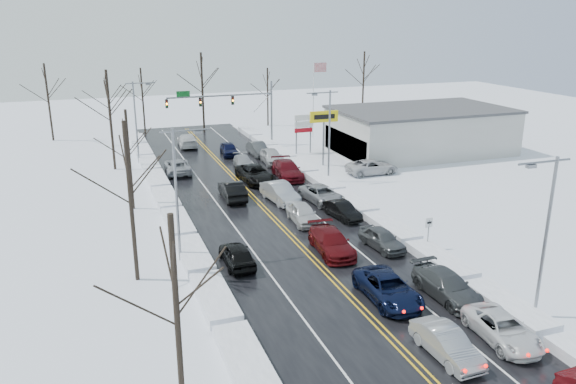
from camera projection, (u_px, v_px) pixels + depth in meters
name	position (u px, v px, depth m)	size (l,w,h in m)	color
ground	(280.00, 225.00, 44.11)	(160.00, 160.00, 0.00)	silver
road_surface	(272.00, 217.00, 45.90)	(14.00, 84.00, 0.01)	black
snow_bank_left	(179.00, 228.00, 43.45)	(1.84, 72.00, 0.59)	white
snow_bank_right	(356.00, 207.00, 48.36)	(1.84, 72.00, 0.59)	white
traffic_signal_mast	(232.00, 104.00, 68.71)	(13.28, 0.39, 8.00)	slate
tires_plus_sign	(324.00, 120.00, 60.36)	(3.20, 0.34, 6.00)	slate
used_vehicles_sign	(304.00, 126.00, 66.26)	(2.20, 0.22, 4.65)	slate
speed_limit_sign	(429.00, 227.00, 39.08)	(0.55, 0.09, 2.35)	slate
flagpole	(315.00, 94.00, 74.17)	(1.87, 1.20, 10.00)	silver
dealership_building	(420.00, 130.00, 67.21)	(20.40, 12.40, 5.30)	#BABAB5
streetlight_se	(544.00, 226.00, 29.04)	(3.20, 0.25, 9.00)	slate
streetlight_ne	(328.00, 129.00, 54.18)	(3.20, 0.25, 9.00)	slate
streetlight_sw	(179.00, 184.00, 36.25)	(3.20, 0.25, 9.00)	slate
streetlight_nw	(137.00, 116.00, 61.39)	(3.20, 0.25, 9.00)	slate
tree_left_a	(175.00, 283.00, 20.72)	(3.60, 3.60, 9.00)	#2D231C
tree_left_b	(128.00, 172.00, 32.92)	(4.00, 4.00, 10.00)	#2D231C
tree_left_c	(128.00, 140.00, 46.12)	(3.40, 3.40, 8.50)	#2D231C
tree_left_d	(109.00, 101.00, 58.05)	(4.20, 4.20, 10.50)	#2D231C
tree_left_e	(108.00, 93.00, 69.16)	(3.80, 3.80, 9.50)	#2D231C
tree_far_a	(47.00, 87.00, 72.12)	(4.00, 4.00, 10.00)	#2D231C
tree_far_b	(142.00, 88.00, 77.10)	(3.60, 3.60, 9.00)	#2D231C
tree_far_c	(202.00, 77.00, 77.47)	(4.40, 4.40, 11.00)	#2D231C
tree_far_d	(268.00, 86.00, 82.57)	(3.40, 3.40, 8.50)	#2D231C
tree_far_e	(364.00, 72.00, 87.76)	(4.20, 4.20, 10.50)	#2D231C
queued_car_1	(445.00, 356.00, 27.08)	(1.51, 4.32, 1.42)	#96999E
queued_car_2	(387.00, 300.00, 32.49)	(2.47, 5.35, 1.49)	black
queued_car_3	(331.00, 252.00, 39.02)	(2.19, 5.39, 1.56)	#500A0E
queued_car_4	(303.00, 222.00, 44.67)	(1.81, 4.50, 1.53)	silver
queued_car_5	(280.00, 202.00, 49.69)	(1.79, 5.13, 1.69)	#9EA1A6
queued_car_6	(256.00, 182.00, 55.65)	(2.72, 5.90, 1.64)	black
queued_car_7	(243.00, 168.00, 60.70)	(1.85, 4.55, 1.32)	#929499
queued_car_8	(229.00, 155.00, 66.24)	(1.79, 4.44, 1.51)	black
queued_car_10	(501.00, 340.00, 28.43)	(2.20, 4.78, 1.33)	silver
queued_car_11	(446.00, 297.00, 32.79)	(2.11, 5.20, 1.51)	#393B3D
queued_car_12	(382.00, 248.00, 39.71)	(1.69, 4.21, 1.43)	#3F4245
queued_car_13	(342.00, 218.00, 45.63)	(1.43, 4.10, 1.35)	black
queued_car_14	(322.00, 202.00, 49.48)	(2.42, 5.25, 1.46)	gray
queued_car_15	(287.00, 178.00, 57.06)	(2.37, 5.84, 1.69)	#4E0A11
queued_car_16	(272.00, 164.00, 62.50)	(1.96, 4.88, 1.66)	silver
queued_car_17	(258.00, 155.00, 66.25)	(1.63, 4.69, 1.54)	#3F4244
oncoming_car_0	(233.00, 199.00, 50.43)	(1.76, 5.06, 1.67)	black
oncoming_car_1	(178.00, 173.00, 58.71)	(2.50, 5.42, 1.51)	#9C9EA4
oncoming_car_2	(188.00, 147.00, 70.66)	(2.27, 5.58, 1.62)	silver
oncoming_car_3	(237.00, 265.00, 37.02)	(1.78, 4.42, 1.51)	black
parked_car_0	(372.00, 174.00, 58.44)	(2.53, 5.48, 1.52)	silver
parked_car_1	(378.00, 162.00, 63.33)	(2.15, 5.28, 1.53)	#4F0A0F
parked_car_2	(343.00, 153.00, 67.57)	(1.98, 4.93, 1.68)	black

